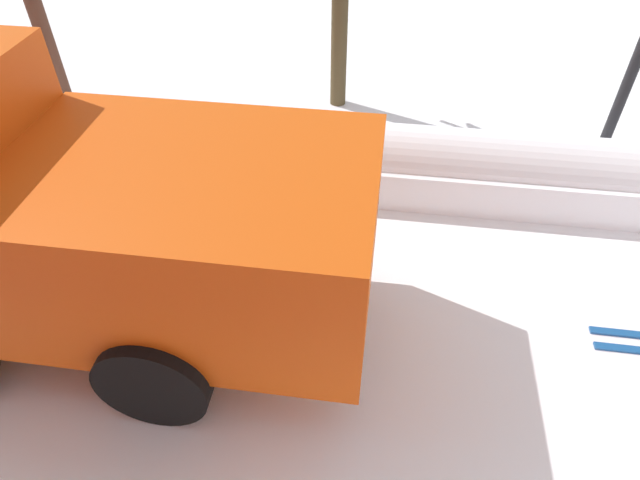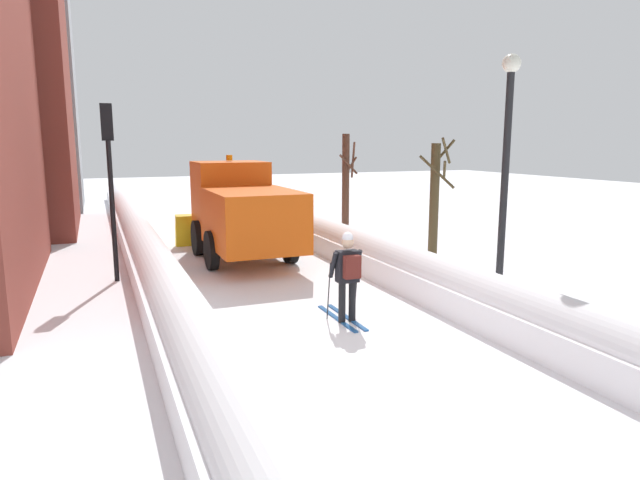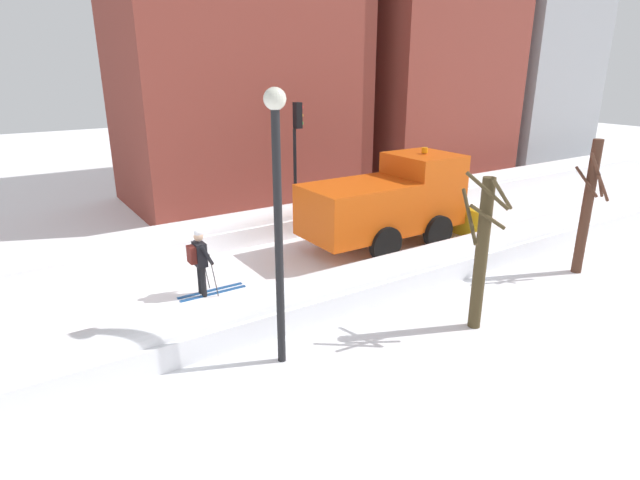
# 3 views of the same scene
# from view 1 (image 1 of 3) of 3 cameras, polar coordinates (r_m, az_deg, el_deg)

# --- Properties ---
(snowbank_right) EXTENTS (1.10, 36.00, 1.03)m
(snowbank_right) POSITION_cam_1_polar(r_m,az_deg,el_deg) (9.87, -28.89, 9.71)
(snowbank_right) COLOR white
(snowbank_right) RESTS_ON ground
(plow_truck) EXTENTS (3.20, 5.98, 3.12)m
(plow_truck) POSITION_cam_1_polar(r_m,az_deg,el_deg) (5.95, -24.74, 2.31)
(plow_truck) COLOR #DB510F
(plow_truck) RESTS_ON ground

